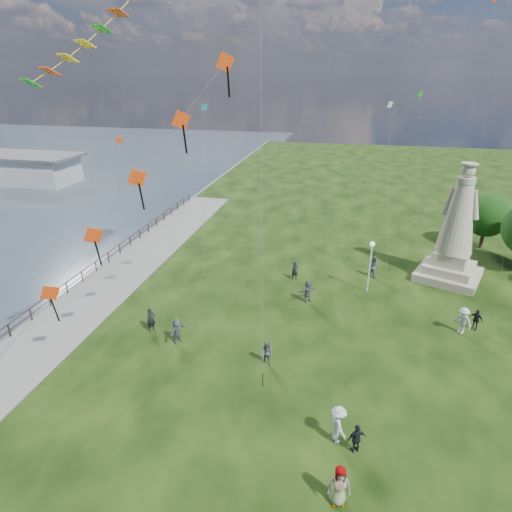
% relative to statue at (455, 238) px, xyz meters
% --- Properties ---
extents(waterfront, '(200.00, 200.00, 1.51)m').
position_rel_statue_xyz_m(waterfront, '(-27.95, -10.37, -3.66)').
color(waterfront, '#2F3F46').
rests_on(waterfront, ground).
extents(statue, '(6.07, 6.07, 9.52)m').
position_rel_statue_xyz_m(statue, '(0.00, 0.00, 0.00)').
color(statue, tan).
rests_on(statue, ground).
extents(lamppost, '(0.39, 0.39, 4.17)m').
position_rel_statue_xyz_m(lamppost, '(-6.54, -3.85, -0.59)').
color(lamppost, silver).
rests_on(lamppost, ground).
extents(person_0, '(0.68, 0.71, 1.63)m').
position_rel_statue_xyz_m(person_0, '(-20.50, -12.57, -2.78)').
color(person_0, black).
rests_on(person_0, ground).
extents(person_1, '(0.88, 0.73, 1.55)m').
position_rel_statue_xyz_m(person_1, '(-12.38, -14.40, -2.82)').
color(person_1, '#595960').
rests_on(person_1, ground).
extents(person_2, '(1.20, 1.40, 1.93)m').
position_rel_statue_xyz_m(person_2, '(-8.10, -19.20, -2.63)').
color(person_2, silver).
rests_on(person_2, ground).
extents(person_3, '(0.99, 0.81, 1.51)m').
position_rel_statue_xyz_m(person_3, '(-7.25, -19.64, -2.84)').
color(person_3, black).
rests_on(person_3, ground).
extents(person_4, '(1.00, 0.72, 1.88)m').
position_rel_statue_xyz_m(person_4, '(-7.91, -22.36, -2.66)').
color(person_4, '#595960').
rests_on(person_4, ground).
extents(person_5, '(1.11, 1.66, 1.65)m').
position_rel_statue_xyz_m(person_5, '(-18.33, -13.41, -2.77)').
color(person_5, '#595960').
rests_on(person_5, ground).
extents(person_6, '(0.66, 0.56, 1.53)m').
position_rel_statue_xyz_m(person_6, '(-12.34, -2.95, -2.83)').
color(person_6, black).
rests_on(person_6, ground).
extents(person_7, '(0.98, 1.01, 1.79)m').
position_rel_statue_xyz_m(person_7, '(-6.05, -0.96, -2.70)').
color(person_7, '#595960').
rests_on(person_7, ground).
extents(person_8, '(1.31, 1.26, 1.86)m').
position_rel_statue_xyz_m(person_8, '(-0.64, -8.40, -2.66)').
color(person_8, silver).
rests_on(person_8, ground).
extents(person_9, '(0.94, 0.88, 1.47)m').
position_rel_statue_xyz_m(person_9, '(0.35, -7.70, -2.86)').
color(person_9, black).
rests_on(person_9, ground).
extents(person_11, '(1.61, 1.63, 1.73)m').
position_rel_statue_xyz_m(person_11, '(-10.92, -6.44, -2.73)').
color(person_11, '#595960').
rests_on(person_11, ground).
extents(red_kite_train, '(11.33, 9.35, 16.71)m').
position_rel_statue_xyz_m(red_kite_train, '(-19.43, -14.77, 6.71)').
color(red_kite_train, black).
rests_on(red_kite_train, ground).
extents(small_kites, '(31.35, 16.78, 27.44)m').
position_rel_statue_xyz_m(small_kites, '(-9.77, 3.39, 11.05)').
color(small_kites, teal).
rests_on(small_kites, ground).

